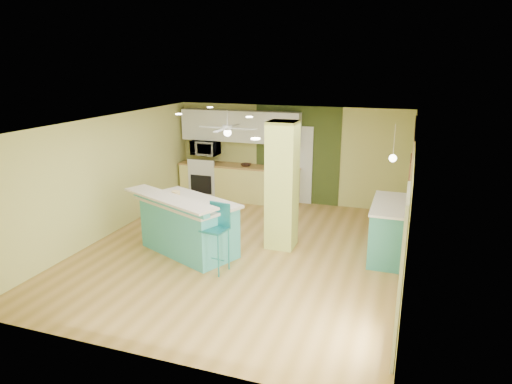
% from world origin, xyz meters
% --- Properties ---
extents(floor, '(6.00, 7.00, 0.01)m').
position_xyz_m(floor, '(0.00, 0.00, -0.01)').
color(floor, olive).
rests_on(floor, ground).
extents(ceiling, '(6.00, 7.00, 0.01)m').
position_xyz_m(ceiling, '(0.00, 0.00, 2.50)').
color(ceiling, white).
rests_on(ceiling, wall_back).
extents(wall_back, '(6.00, 0.01, 2.50)m').
position_xyz_m(wall_back, '(0.00, 3.50, 1.25)').
color(wall_back, '#C6C56A').
rests_on(wall_back, floor).
extents(wall_front, '(6.00, 0.01, 2.50)m').
position_xyz_m(wall_front, '(0.00, -3.50, 1.25)').
color(wall_front, '#C6C56A').
rests_on(wall_front, floor).
extents(wall_left, '(0.01, 7.00, 2.50)m').
position_xyz_m(wall_left, '(-3.00, 0.00, 1.25)').
color(wall_left, '#C6C56A').
rests_on(wall_left, floor).
extents(wall_right, '(0.01, 7.00, 2.50)m').
position_xyz_m(wall_right, '(3.00, 0.00, 1.25)').
color(wall_right, '#C6C56A').
rests_on(wall_right, floor).
extents(wood_panel, '(0.02, 3.40, 2.50)m').
position_xyz_m(wood_panel, '(2.99, 0.60, 1.25)').
color(wood_panel, olive).
rests_on(wood_panel, floor).
extents(olive_accent, '(2.20, 0.02, 2.50)m').
position_xyz_m(olive_accent, '(0.20, 3.49, 1.25)').
color(olive_accent, '#3B491D').
rests_on(olive_accent, floor).
extents(interior_door, '(0.82, 0.05, 2.00)m').
position_xyz_m(interior_door, '(0.20, 3.46, 1.00)').
color(interior_door, silver).
rests_on(interior_door, floor).
extents(french_door, '(0.04, 1.08, 2.10)m').
position_xyz_m(french_door, '(2.97, -2.30, 1.05)').
color(french_door, silver).
rests_on(french_door, floor).
extents(column, '(0.55, 0.55, 2.50)m').
position_xyz_m(column, '(0.65, 0.50, 1.25)').
color(column, '#C1CE5F').
rests_on(column, floor).
extents(kitchen_run, '(3.25, 0.63, 0.94)m').
position_xyz_m(kitchen_run, '(-1.30, 3.20, 0.47)').
color(kitchen_run, '#E5DB77').
rests_on(kitchen_run, floor).
extents(stove, '(0.76, 0.66, 1.08)m').
position_xyz_m(stove, '(-2.25, 3.19, 0.46)').
color(stove, silver).
rests_on(stove, floor).
extents(upper_cabinets, '(3.20, 0.34, 0.80)m').
position_xyz_m(upper_cabinets, '(-1.30, 3.32, 1.95)').
color(upper_cabinets, white).
rests_on(upper_cabinets, wall_back).
extents(microwave, '(0.70, 0.48, 0.39)m').
position_xyz_m(microwave, '(-2.25, 3.20, 1.35)').
color(microwave, silver).
rests_on(microwave, wall_back).
extents(ceiling_fan, '(1.41, 1.41, 0.61)m').
position_xyz_m(ceiling_fan, '(-1.10, 2.00, 2.08)').
color(ceiling_fan, silver).
rests_on(ceiling_fan, ceiling).
extents(pendant_lamp, '(0.14, 0.14, 0.69)m').
position_xyz_m(pendant_lamp, '(2.65, 0.75, 1.88)').
color(pendant_lamp, white).
rests_on(pendant_lamp, ceiling).
extents(wall_decor, '(0.03, 0.90, 0.70)m').
position_xyz_m(wall_decor, '(2.96, 0.80, 1.55)').
color(wall_decor, brown).
rests_on(wall_decor, wood_panel).
extents(peninsula, '(2.40, 1.94, 1.20)m').
position_xyz_m(peninsula, '(-0.96, -0.38, 0.55)').
color(peninsula, teal).
rests_on(peninsula, floor).
extents(bar_stool, '(0.46, 0.46, 1.22)m').
position_xyz_m(bar_stool, '(-0.11, -0.91, 0.82)').
color(bar_stool, teal).
rests_on(bar_stool, floor).
extents(side_counter, '(0.69, 1.62, 1.04)m').
position_xyz_m(side_counter, '(2.70, 0.71, 0.52)').
color(side_counter, teal).
rests_on(side_counter, floor).
extents(fruit_bowl, '(0.28, 0.28, 0.07)m').
position_xyz_m(fruit_bowl, '(-1.08, 3.16, 0.97)').
color(fruit_bowl, '#382017').
rests_on(fruit_bowl, kitchen_run).
extents(canister, '(0.15, 0.15, 0.17)m').
position_xyz_m(canister, '(-1.18, -0.38, 1.12)').
color(canister, gold).
rests_on(canister, peninsula).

